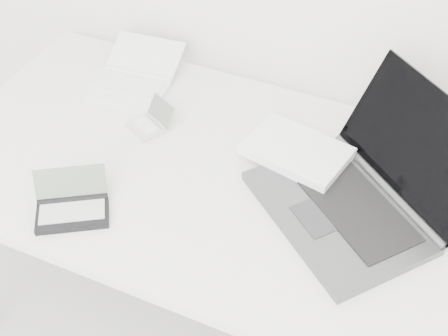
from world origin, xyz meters
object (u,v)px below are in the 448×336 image
at_px(desk, 241,191).
at_px(palmtop_charcoal, 72,207).
at_px(netbook_open_white, 133,80).
at_px(laptop_large, 346,183).

xyz_separation_m(desk, palmtop_charcoal, (-0.32, -0.27, 0.06)).
bearing_deg(desk, netbook_open_white, 152.46).
relative_size(desk, laptop_large, 2.56).
bearing_deg(netbook_open_white, palmtop_charcoal, -82.00).
distance_m(netbook_open_white, palmtop_charcoal, 0.52).
relative_size(desk, palmtop_charcoal, 7.48).
bearing_deg(palmtop_charcoal, netbook_open_white, 71.81).
xyz_separation_m(desk, netbook_open_white, (-0.45, 0.23, 0.06)).
height_order(desk, netbook_open_white, netbook_open_white).
distance_m(desk, laptop_large, 0.27).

